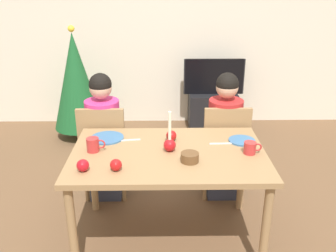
{
  "coord_description": "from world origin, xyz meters",
  "views": [
    {
      "loc": [
        -0.04,
        -2.39,
        1.92
      ],
      "look_at": [
        0.0,
        0.2,
        0.87
      ],
      "focal_mm": 39.48,
      "sensor_mm": 36.0,
      "label": 1
    }
  ],
  "objects_px": {
    "chair_left": "(104,146)",
    "person_left_child": "(104,139)",
    "tv_stand": "(212,110)",
    "apple_by_right_mug": "(116,165)",
    "dining_table": "(168,162)",
    "apple_by_left_plate": "(171,136)",
    "chair_right": "(224,146)",
    "christmas_tree": "(76,81)",
    "plate_right": "(242,140)",
    "candle_centerpiece": "(170,143)",
    "plate_left": "(107,138)",
    "apple_near_candle": "(83,165)",
    "mug_left": "(93,145)",
    "bowl_walnuts": "(190,157)",
    "tv": "(214,77)",
    "person_right_child": "(224,138)",
    "mug_right": "(250,148)"
  },
  "relations": [
    {
      "from": "chair_left",
      "to": "person_left_child",
      "type": "bearing_deg",
      "value": 90.0
    },
    {
      "from": "tv_stand",
      "to": "apple_by_right_mug",
      "type": "relative_size",
      "value": 8.09
    },
    {
      "from": "dining_table",
      "to": "apple_by_left_plate",
      "type": "height_order",
      "value": "apple_by_left_plate"
    },
    {
      "from": "chair_right",
      "to": "christmas_tree",
      "type": "bearing_deg",
      "value": 138.89
    },
    {
      "from": "plate_right",
      "to": "tv_stand",
      "type": "bearing_deg",
      "value": 88.19
    },
    {
      "from": "chair_right",
      "to": "plate_right",
      "type": "xyz_separation_m",
      "value": [
        0.05,
        -0.43,
        0.24
      ]
    },
    {
      "from": "candle_centerpiece",
      "to": "plate_left",
      "type": "xyz_separation_m",
      "value": [
        -0.48,
        0.23,
        -0.06
      ]
    },
    {
      "from": "person_left_child",
      "to": "dining_table",
      "type": "bearing_deg",
      "value": -48.46
    },
    {
      "from": "chair_right",
      "to": "apple_near_candle",
      "type": "xyz_separation_m",
      "value": [
        -1.07,
        -0.88,
        0.28
      ]
    },
    {
      "from": "dining_table",
      "to": "mug_left",
      "type": "xyz_separation_m",
      "value": [
        -0.54,
        0.02,
        0.13
      ]
    },
    {
      "from": "candle_centerpiece",
      "to": "christmas_tree",
      "type": "bearing_deg",
      "value": 119.01
    },
    {
      "from": "tv_stand",
      "to": "apple_by_right_mug",
      "type": "distance_m",
      "value": 2.8
    },
    {
      "from": "bowl_walnuts",
      "to": "tv_stand",
      "type": "bearing_deg",
      "value": 78.68
    },
    {
      "from": "tv_stand",
      "to": "chair_left",
      "type": "bearing_deg",
      "value": -125.35
    },
    {
      "from": "plate_left",
      "to": "tv_stand",
      "type": "bearing_deg",
      "value": 61.72
    },
    {
      "from": "plate_left",
      "to": "apple_by_left_plate",
      "type": "height_order",
      "value": "apple_by_left_plate"
    },
    {
      "from": "person_left_child",
      "to": "christmas_tree",
      "type": "height_order",
      "value": "christmas_tree"
    },
    {
      "from": "dining_table",
      "to": "person_left_child",
      "type": "height_order",
      "value": "person_left_child"
    },
    {
      "from": "chair_right",
      "to": "tv",
      "type": "xyz_separation_m",
      "value": [
        0.12,
        1.69,
        0.2
      ]
    },
    {
      "from": "plate_right",
      "to": "tv",
      "type": "bearing_deg",
      "value": 88.2
    },
    {
      "from": "apple_near_candle",
      "to": "apple_by_right_mug",
      "type": "relative_size",
      "value": 1.03
    },
    {
      "from": "tv",
      "to": "bowl_walnuts",
      "type": "xyz_separation_m",
      "value": [
        -0.49,
        -2.45,
        0.07
      ]
    },
    {
      "from": "tv_stand",
      "to": "christmas_tree",
      "type": "xyz_separation_m",
      "value": [
        -1.73,
        -0.29,
        0.49
      ]
    },
    {
      "from": "apple_by_right_mug",
      "to": "dining_table",
      "type": "bearing_deg",
      "value": 37.79
    },
    {
      "from": "person_left_child",
      "to": "bowl_walnuts",
      "type": "relative_size",
      "value": 9.4
    },
    {
      "from": "dining_table",
      "to": "apple_by_right_mug",
      "type": "relative_size",
      "value": 17.69
    },
    {
      "from": "dining_table",
      "to": "apple_near_candle",
      "type": "xyz_separation_m",
      "value": [
        -0.56,
        -0.27,
        0.12
      ]
    },
    {
      "from": "chair_left",
      "to": "chair_right",
      "type": "height_order",
      "value": "same"
    },
    {
      "from": "plate_right",
      "to": "bowl_walnuts",
      "type": "xyz_separation_m",
      "value": [
        -0.42,
        -0.33,
        0.03
      ]
    },
    {
      "from": "person_left_child",
      "to": "christmas_tree",
      "type": "xyz_separation_m",
      "value": [
        -0.53,
        1.37,
        0.16
      ]
    },
    {
      "from": "candle_centerpiece",
      "to": "mug_left",
      "type": "height_order",
      "value": "candle_centerpiece"
    },
    {
      "from": "chair_right",
      "to": "tv_stand",
      "type": "bearing_deg",
      "value": 85.91
    },
    {
      "from": "tv_stand",
      "to": "candle_centerpiece",
      "type": "bearing_deg",
      "value": -105.29
    },
    {
      "from": "person_right_child",
      "to": "bowl_walnuts",
      "type": "height_order",
      "value": "person_right_child"
    },
    {
      "from": "mug_left",
      "to": "apple_near_candle",
      "type": "relative_size",
      "value": 1.66
    },
    {
      "from": "chair_left",
      "to": "mug_right",
      "type": "distance_m",
      "value": 1.34
    },
    {
      "from": "apple_by_right_mug",
      "to": "tv_stand",
      "type": "bearing_deg",
      "value": 69.14
    },
    {
      "from": "tv_stand",
      "to": "candle_centerpiece",
      "type": "xyz_separation_m",
      "value": [
        -0.62,
        -2.28,
        0.57
      ]
    },
    {
      "from": "chair_right",
      "to": "apple_by_right_mug",
      "type": "distance_m",
      "value": 1.26
    },
    {
      "from": "plate_left",
      "to": "bowl_walnuts",
      "type": "relative_size",
      "value": 2.05
    },
    {
      "from": "person_left_child",
      "to": "person_right_child",
      "type": "height_order",
      "value": "same"
    },
    {
      "from": "plate_right",
      "to": "apple_near_candle",
      "type": "height_order",
      "value": "apple_near_candle"
    },
    {
      "from": "person_left_child",
      "to": "mug_right",
      "type": "height_order",
      "value": "person_left_child"
    },
    {
      "from": "dining_table",
      "to": "person_right_child",
      "type": "xyz_separation_m",
      "value": [
        0.51,
        0.64,
        -0.1
      ]
    },
    {
      "from": "person_right_child",
      "to": "apple_by_left_plate",
      "type": "distance_m",
      "value": 0.69
    },
    {
      "from": "chair_left",
      "to": "tv",
      "type": "xyz_separation_m",
      "value": [
        1.2,
        1.69,
        0.2
      ]
    },
    {
      "from": "bowl_walnuts",
      "to": "mug_right",
      "type": "bearing_deg",
      "value": 15.01
    },
    {
      "from": "candle_centerpiece",
      "to": "mug_left",
      "type": "bearing_deg",
      "value": 179.67
    },
    {
      "from": "apple_by_right_mug",
      "to": "person_right_child",
      "type": "bearing_deg",
      "value": 46.63
    },
    {
      "from": "tv",
      "to": "plate_left",
      "type": "bearing_deg",
      "value": -118.27
    }
  ]
}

